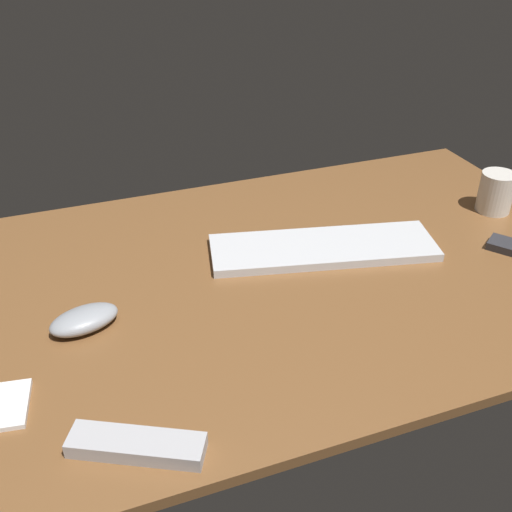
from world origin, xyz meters
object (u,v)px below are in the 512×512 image
Objects in this scene: tv_remote at (137,445)px; keyboard at (323,248)px; computer_mouse at (84,320)px; coffee_mug at (496,192)px.

keyboard is at bearing 67.01° from tv_remote.
keyboard is 3.88× the size of computer_mouse.
coffee_mug is (44.41, 2.84, 3.73)cm from keyboard.
coffee_mug reaches higher than computer_mouse.
tv_remote reaches higher than keyboard.
tv_remote is 1.99× the size of coffee_mug.
computer_mouse is 1.29× the size of coffee_mug.
coffee_mug is at bearing 51.68° from tv_remote.
computer_mouse is at bearing 124.02° from tv_remote.
tv_remote is at bearing -127.78° from keyboard.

